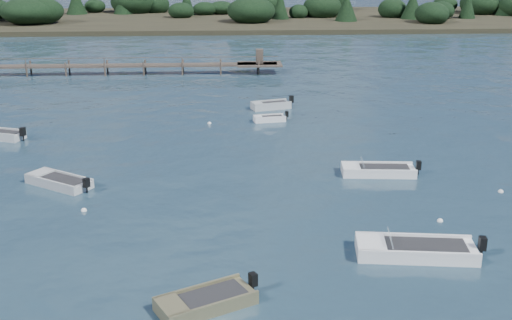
{
  "coord_description": "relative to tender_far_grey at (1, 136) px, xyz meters",
  "views": [
    {
      "loc": [
        -0.21,
        -23.98,
        13.76
      ],
      "look_at": [
        1.8,
        14.0,
        1.0
      ],
      "focal_mm": 45.0,
      "sensor_mm": 36.0,
      "label": 1
    }
  ],
  "objects": [
    {
      "name": "buoy_c",
      "position": [
        9.01,
        -14.32,
        -0.18
      ],
      "size": [
        0.32,
        0.32,
        0.32
      ],
      "primitive_type": "sphere",
      "color": "white",
      "rests_on": "ground"
    },
    {
      "name": "dinghy_mid_white_b",
      "position": [
        26.42,
        -9.36,
        -0.02
      ],
      "size": [
        5.0,
        2.1,
        1.23
      ],
      "color": "white",
      "rests_on": "ground"
    },
    {
      "name": "tender_far_grey",
      "position": [
        0.0,
        0.0,
        0.0
      ],
      "size": [
        4.05,
        2.64,
        1.29
      ],
      "color": "#A6ABAD",
      "rests_on": "ground"
    },
    {
      "name": "far_headland",
      "position": [
        41.91,
        76.92,
        1.78
      ],
      "size": [
        190.0,
        40.0,
        5.8
      ],
      "color": "black",
      "rests_on": "ground"
    },
    {
      "name": "buoy_d",
      "position": [
        32.93,
        -12.78,
        -0.18
      ],
      "size": [
        0.32,
        0.32,
        0.32
      ],
      "primitive_type": "sphere",
      "color": "white",
      "rests_on": "ground"
    },
    {
      "name": "buoy_e",
      "position": [
        15.57,
        3.38,
        -0.18
      ],
      "size": [
        0.32,
        0.32,
        0.32
      ],
      "primitive_type": "sphere",
      "color": "white",
      "rests_on": "ground"
    },
    {
      "name": "dinghy_mid_grey",
      "position": [
        6.74,
        -10.3,
        -0.02
      ],
      "size": [
        4.39,
        3.7,
        1.16
      ],
      "color": "#A6ABAD",
      "rests_on": "ground"
    },
    {
      "name": "dinghy_extra_a",
      "position": [
        15.88,
        -24.52,
        -0.02
      ],
      "size": [
        4.27,
        3.32,
        1.17
      ],
      "color": "#6D6849",
      "rests_on": "ground"
    },
    {
      "name": "dinghy_mid_white_a",
      "position": [
        25.55,
        -20.5,
        -0.0
      ],
      "size": [
        6.02,
        2.74,
        1.38
      ],
      "color": "white",
      "rests_on": "ground"
    },
    {
      "name": "ground",
      "position": [
        16.91,
        36.92,
        -0.18
      ],
      "size": [
        400.0,
        400.0,
        0.0
      ],
      "primitive_type": "plane",
      "color": "#182C39",
      "rests_on": "ground"
    },
    {
      "name": "tender_far_white",
      "position": [
        20.51,
        3.87,
        -0.04
      ],
      "size": [
        2.94,
        1.42,
        0.99
      ],
      "color": "white",
      "rests_on": "ground"
    },
    {
      "name": "jetty",
      "position": [
        -4.84,
        24.91,
        0.8
      ],
      "size": [
        64.5,
        3.2,
        3.4
      ],
      "color": "#483E35",
      "rests_on": "ground"
    },
    {
      "name": "buoy_b",
      "position": [
        27.99,
        -16.73,
        -0.18
      ],
      "size": [
        0.32,
        0.32,
        0.32
      ],
      "primitive_type": "sphere",
      "color": "white",
      "rests_on": "ground"
    },
    {
      "name": "tender_far_grey_b",
      "position": [
        20.96,
        8.17,
        0.01
      ],
      "size": [
        3.91,
        2.28,
        1.31
      ],
      "color": "#A6ABAD",
      "rests_on": "ground"
    }
  ]
}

